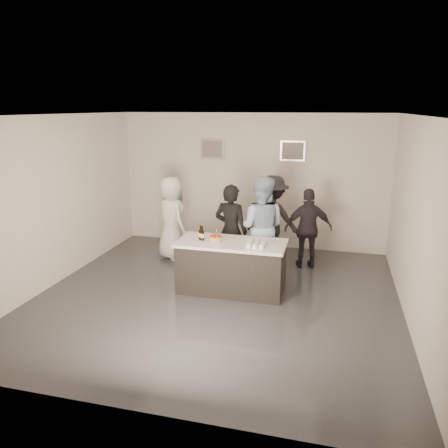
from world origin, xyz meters
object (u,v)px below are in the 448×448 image
(person_main_black, at_px, (231,231))
(person_guest_right, at_px, (308,229))
(bar_counter, at_px, (231,267))
(person_main_blue, at_px, (261,227))
(beer_bottle_a, at_px, (201,232))
(beer_bottle_b, at_px, (202,233))
(person_guest_back, at_px, (272,219))
(cake, at_px, (215,239))
(person_guest_left, at_px, (171,218))

(person_main_black, xyz_separation_m, person_guest_right, (1.38, 0.80, -0.08))
(bar_counter, distance_m, person_main_blue, 1.05)
(beer_bottle_a, xyz_separation_m, beer_bottle_b, (0.04, -0.04, 0.00))
(person_main_blue, bearing_deg, person_guest_back, -95.99)
(cake, bearing_deg, bar_counter, 8.54)
(cake, distance_m, beer_bottle_a, 0.29)
(person_guest_back, bearing_deg, beer_bottle_b, 76.33)
(person_main_blue, distance_m, person_guest_back, 0.90)
(beer_bottle_b, height_order, person_main_blue, person_main_blue)
(beer_bottle_a, height_order, person_guest_right, person_guest_right)
(person_guest_right, distance_m, person_guest_back, 0.79)
(person_guest_right, bearing_deg, person_guest_back, -31.36)
(person_guest_back, bearing_deg, cake, 82.46)
(beer_bottle_a, relative_size, person_guest_right, 0.16)
(bar_counter, distance_m, person_guest_left, 2.19)
(person_guest_left, relative_size, person_guest_back, 0.97)
(cake, bearing_deg, beer_bottle_a, 172.26)
(beer_bottle_b, xyz_separation_m, person_guest_right, (1.70, 1.56, -0.23))
(beer_bottle_a, bearing_deg, beer_bottle_b, -42.62)
(person_main_black, height_order, person_guest_left, person_main_black)
(cake, relative_size, beer_bottle_a, 0.83)
(person_main_black, xyz_separation_m, person_guest_back, (0.63, 1.03, 0.01))
(person_main_blue, relative_size, person_guest_back, 1.07)
(person_main_blue, height_order, person_guest_left, person_main_blue)
(cake, relative_size, person_main_black, 0.12)
(person_main_blue, bearing_deg, beer_bottle_b, 45.72)
(bar_counter, xyz_separation_m, person_guest_left, (-1.63, 1.39, 0.42))
(person_main_blue, xyz_separation_m, person_guest_left, (-1.99, 0.54, -0.09))
(person_main_black, height_order, person_main_blue, person_main_blue)
(beer_bottle_b, distance_m, person_guest_back, 2.03)
(bar_counter, relative_size, beer_bottle_a, 7.15)
(bar_counter, bearing_deg, person_main_blue, 67.19)
(person_guest_right, bearing_deg, person_main_blue, 24.30)
(bar_counter, xyz_separation_m, cake, (-0.27, -0.04, 0.49))
(person_main_black, distance_m, person_main_blue, 0.56)
(person_main_blue, xyz_separation_m, person_guest_right, (0.84, 0.66, -0.16))
(bar_counter, height_order, person_guest_back, person_guest_back)
(person_main_blue, bearing_deg, bar_counter, 66.90)
(beer_bottle_a, relative_size, person_guest_left, 0.15)
(beer_bottle_b, xyz_separation_m, person_main_black, (0.32, 0.76, -0.15))
(beer_bottle_a, distance_m, person_guest_right, 2.32)
(person_guest_left, bearing_deg, person_main_blue, -154.55)
(beer_bottle_a, bearing_deg, person_guest_left, 127.76)
(cake, xyz_separation_m, person_main_blue, (0.63, 0.89, 0.02))
(bar_counter, bearing_deg, person_guest_back, 75.63)
(beer_bottle_a, bearing_deg, person_guest_right, 41.10)
(beer_bottle_b, relative_size, person_guest_back, 0.15)
(person_main_black, distance_m, person_guest_right, 1.59)
(person_main_black, xyz_separation_m, person_guest_left, (-1.45, 0.68, -0.01))
(person_main_blue, bearing_deg, person_main_black, 13.94)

